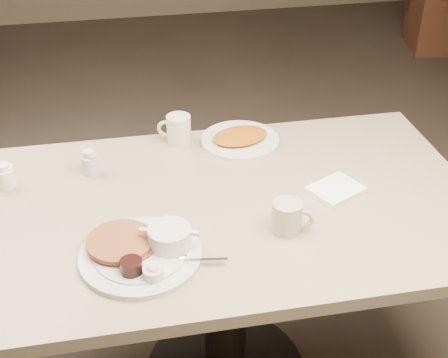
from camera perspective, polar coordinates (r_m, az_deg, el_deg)
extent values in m
cube|color=tan|center=(1.82, 0.12, -2.72)|extent=(1.50, 0.90, 0.04)
cylinder|color=black|center=(2.04, 0.11, -10.81)|extent=(0.14, 0.14, 0.69)
cylinder|color=silver|center=(1.62, -7.71, -7.04)|extent=(0.39, 0.39, 0.01)
cylinder|color=silver|center=(1.61, -7.74, -6.78)|extent=(0.30, 0.30, 0.00)
cylinder|color=brown|center=(1.64, -9.29, -5.91)|extent=(0.23, 0.23, 0.01)
cylinder|color=brown|center=(1.63, -9.57, -5.69)|extent=(0.22, 0.22, 0.01)
cylinder|color=silver|center=(1.61, -5.06, -5.37)|extent=(0.14, 0.14, 0.05)
cube|color=silver|center=(1.61, -7.40, -4.72)|extent=(0.03, 0.02, 0.01)
cube|color=silver|center=(1.59, -2.75, -5.03)|extent=(0.03, 0.02, 0.01)
ellipsoid|color=silver|center=(1.61, -5.53, -4.86)|extent=(0.06, 0.06, 0.03)
ellipsoid|color=silver|center=(1.60, -4.56, -5.21)|extent=(0.06, 0.06, 0.02)
cylinder|color=black|center=(1.55, -8.56, -8.02)|extent=(0.07, 0.07, 0.04)
cylinder|color=silver|center=(1.53, -6.54, -8.61)|extent=(0.06, 0.06, 0.03)
ellipsoid|color=beige|center=(1.52, -6.58, -8.22)|extent=(0.04, 0.04, 0.02)
cube|color=silver|center=(1.58, -1.92, -7.46)|extent=(0.13, 0.03, 0.00)
ellipsoid|color=silver|center=(1.59, -4.13, -7.07)|extent=(0.04, 0.04, 0.01)
cylinder|color=#B1AE98|center=(1.68, 5.82, -3.50)|extent=(0.11, 0.11, 0.09)
cylinder|color=black|center=(1.66, 5.89, -2.39)|extent=(0.08, 0.08, 0.01)
torus|color=#B1AE98|center=(1.68, 7.37, -3.65)|extent=(0.06, 0.03, 0.06)
cube|color=white|center=(1.87, 10.29, -1.01)|extent=(0.19, 0.17, 0.02)
cylinder|color=beige|center=(2.08, -4.20, 4.57)|extent=(0.10, 0.10, 0.10)
torus|color=beige|center=(2.09, -5.41, 4.65)|extent=(0.06, 0.03, 0.06)
cylinder|color=white|center=(1.97, -19.55, 0.06)|extent=(0.07, 0.07, 0.06)
cylinder|color=white|center=(1.95, -19.77, 1.04)|extent=(0.05, 0.05, 0.02)
cone|color=white|center=(1.95, -19.12, 0.98)|extent=(0.02, 0.02, 0.02)
cylinder|color=beige|center=(1.97, -12.26, 1.28)|extent=(0.06, 0.06, 0.06)
cylinder|color=beige|center=(1.95, -12.40, 2.28)|extent=(0.05, 0.05, 0.02)
cone|color=beige|center=(1.93, -12.02, 1.99)|extent=(0.03, 0.02, 0.02)
torus|color=beige|center=(1.98, -12.77, 1.66)|extent=(0.03, 0.03, 0.04)
cylinder|color=silver|center=(2.10, 1.49, 3.58)|extent=(0.33, 0.33, 0.01)
ellipsoid|color=#A65813|center=(2.09, 1.50, 4.00)|extent=(0.22, 0.18, 0.02)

